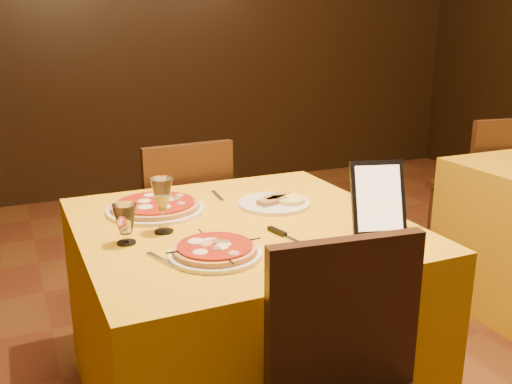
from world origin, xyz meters
name	(u,v)px	position (x,y,z in m)	size (l,w,h in m)	color
wall_back	(153,26)	(0.00, 3.50, 1.40)	(6.00, 0.01, 2.80)	black
main_table	(241,318)	(-0.51, 0.41, 0.38)	(1.10, 1.10, 0.75)	gold
chair_main_far	(177,228)	(-0.51, 1.23, 0.46)	(0.43, 0.43, 0.91)	black
chair_side_far	(477,189)	(1.37, 1.16, 0.46)	(0.38, 0.38, 0.91)	black
pizza_near	(215,251)	(-0.69, 0.16, 0.77)	(0.28, 0.28, 0.03)	white
pizza_far	(156,207)	(-0.75, 0.65, 0.77)	(0.36, 0.36, 0.03)	white
cutlet_dish	(274,202)	(-0.31, 0.54, 0.76)	(0.28, 0.28, 0.03)	white
wine_glass	(163,205)	(-0.78, 0.42, 0.84)	(0.07, 0.07, 0.19)	#CEC675
water_glass	(125,224)	(-0.91, 0.37, 0.81)	(0.07, 0.07, 0.13)	white
tablet	(378,197)	(-0.13, 0.14, 0.87)	(0.18, 0.02, 0.24)	black
knife	(294,240)	(-0.42, 0.17, 0.75)	(0.21, 0.02, 0.01)	#B7B7BE
fork_near	(161,259)	(-0.85, 0.20, 0.75)	(0.14, 0.02, 0.01)	silver
fork_far	(217,196)	(-0.47, 0.73, 0.75)	(0.15, 0.02, 0.01)	#B4B5BC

